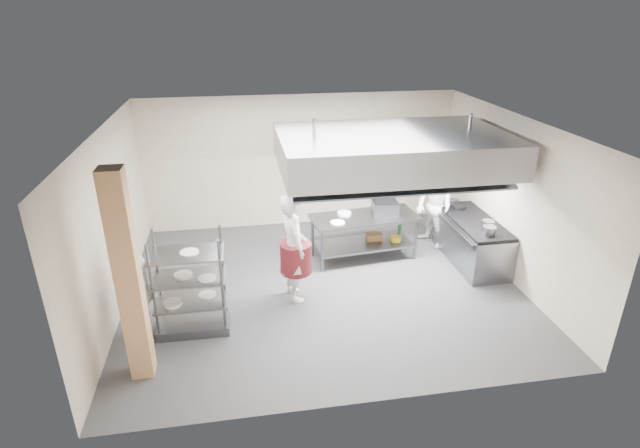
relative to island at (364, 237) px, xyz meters
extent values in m
plane|color=#3C3C3E|center=(-1.00, -1.00, -0.46)|extent=(7.00, 7.00, 0.00)
plane|color=silver|center=(-1.00, -1.00, 2.54)|extent=(7.00, 7.00, 0.00)
plane|color=#B2A28D|center=(-1.00, 2.00, 1.04)|extent=(7.00, 0.00, 7.00)
plane|color=#B2A28D|center=(-4.50, -1.00, 1.04)|extent=(0.00, 6.00, 6.00)
plane|color=#B2A28D|center=(2.50, -1.00, 1.04)|extent=(0.00, 6.00, 6.00)
cube|color=tan|center=(-3.90, -2.90, 1.04)|extent=(0.30, 0.30, 3.00)
cube|color=gray|center=(0.30, -0.60, 1.94)|extent=(4.00, 2.50, 0.60)
cube|color=white|center=(-0.60, -0.60, 1.62)|extent=(1.60, 0.12, 0.04)
cube|color=white|center=(1.20, -0.60, 1.62)|extent=(1.60, 0.12, 0.04)
cube|color=gray|center=(0.80, 1.84, 1.04)|extent=(1.50, 0.28, 0.04)
cube|color=gray|center=(0.00, 0.00, 0.42)|extent=(2.20, 1.10, 0.06)
cube|color=slate|center=(0.00, 0.00, -0.16)|extent=(2.02, 0.99, 0.04)
cube|color=gray|center=(2.08, -0.50, -0.04)|extent=(0.80, 2.00, 0.84)
cube|color=black|center=(2.08, -0.50, 0.41)|extent=(0.78, 1.96, 0.06)
imported|color=white|center=(-1.58, -1.27, 0.51)|extent=(0.59, 0.78, 1.94)
imported|color=white|center=(1.57, 0.29, 0.43)|extent=(0.92, 1.03, 1.77)
imported|color=silver|center=(-4.00, -2.07, 0.42)|extent=(0.64, 1.09, 1.74)
cube|color=slate|center=(0.44, 0.08, 0.58)|extent=(0.53, 0.43, 0.25)
cube|color=olive|center=(0.25, 0.11, -0.07)|extent=(0.32, 0.23, 0.14)
cylinder|color=gray|center=(2.13, -0.94, 0.52)|extent=(0.23, 0.23, 0.16)
cylinder|color=white|center=(-3.26, -1.95, 0.08)|extent=(0.28, 0.28, 0.05)
camera|label=1|loc=(-2.40, -8.84, 4.28)|focal=28.00mm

